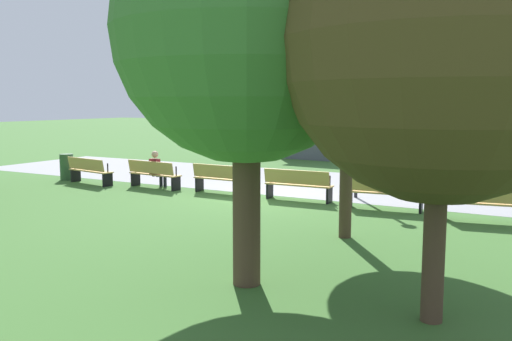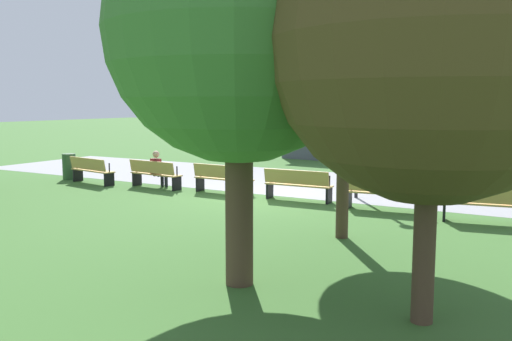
% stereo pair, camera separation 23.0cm
% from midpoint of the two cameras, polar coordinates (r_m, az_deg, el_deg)
% --- Properties ---
extents(ground_plane, '(120.00, 120.00, 0.00)m').
position_cam_midpoint_polar(ground_plane, '(16.11, 0.01, -2.73)').
color(ground_plane, '#3D6B2D').
extents(path_paving, '(26.97, 5.96, 0.01)m').
position_cam_midpoint_polar(path_paving, '(19.06, 4.85, -1.21)').
color(path_paving, '#939399').
rests_on(path_paving, ground).
extents(bench_0, '(1.98, 0.79, 0.89)m').
position_cam_midpoint_polar(bench_0, '(19.36, -17.22, 0.05)').
color(bench_0, tan).
rests_on(bench_0, ground).
extents(bench_1, '(1.96, 0.67, 0.89)m').
position_cam_midpoint_polar(bench_1, '(17.92, -10.94, -0.31)').
color(bench_1, tan).
rests_on(bench_1, ground).
extents(bench_2, '(1.94, 0.54, 0.89)m').
position_cam_midpoint_polar(bench_2, '(16.59, -3.92, -0.79)').
color(bench_2, tan).
rests_on(bench_2, ground).
extents(bench_3, '(1.94, 0.54, 0.89)m').
position_cam_midpoint_polar(bench_3, '(15.39, 3.93, -1.40)').
color(bench_3, tan).
rests_on(bench_3, ground).
extents(bench_4, '(1.96, 0.67, 0.89)m').
position_cam_midpoint_polar(bench_4, '(14.37, 12.70, -2.17)').
color(bench_4, tan).
rests_on(bench_4, ground).
extents(bench_5, '(1.98, 0.79, 0.89)m').
position_cam_midpoint_polar(bench_5, '(13.58, 22.39, -3.08)').
color(bench_5, tan).
rests_on(bench_5, ground).
extents(person_seated, '(0.36, 0.54, 1.20)m').
position_cam_midpoint_polar(person_seated, '(17.99, -10.58, 0.23)').
color(person_seated, maroon).
rests_on(person_seated, ground).
extents(tree_0, '(3.93, 3.93, 5.45)m').
position_cam_midpoint_polar(tree_0, '(7.05, 17.84, 12.66)').
color(tree_0, '#4C3828').
rests_on(tree_0, ground).
extents(tree_2, '(2.92, 2.92, 5.66)m').
position_cam_midpoint_polar(tree_2, '(11.24, 9.01, 14.30)').
color(tree_2, '#4C3828').
rests_on(tree_2, ground).
extents(tree_4, '(3.88, 3.88, 5.73)m').
position_cam_midpoint_polar(tree_4, '(8.18, -1.85, 14.23)').
color(tree_4, '#4C3828').
rests_on(tree_4, ground).
extents(lamp_post, '(0.32, 0.32, 3.77)m').
position_cam_midpoint_polar(lamp_post, '(15.99, 10.08, 6.61)').
color(lamp_post, black).
rests_on(lamp_post, ground).
extents(trash_bin, '(0.46, 0.46, 0.92)m').
position_cam_midpoint_polar(trash_bin, '(20.68, -19.31, 0.35)').
color(trash_bin, '#2D512D').
rests_on(trash_bin, ground).
extents(kiosk, '(4.09, 2.88, 2.92)m').
position_cam_midpoint_polar(kiosk, '(27.06, 6.34, 4.42)').
color(kiosk, '#4C515B').
rests_on(kiosk, ground).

